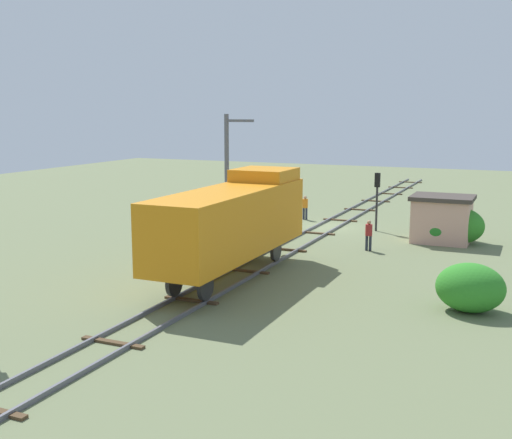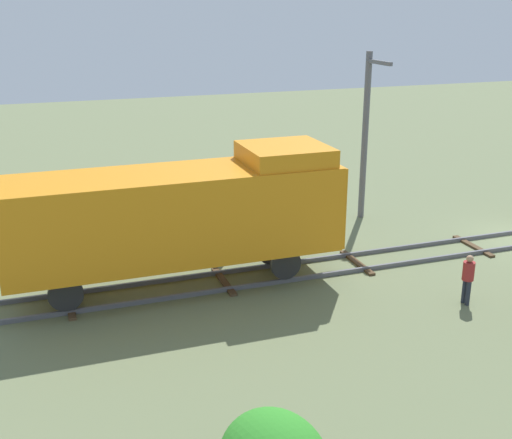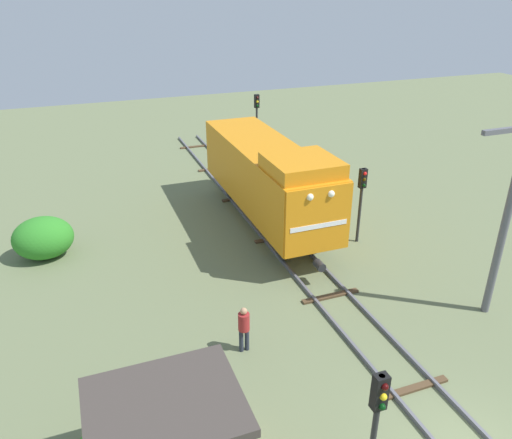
{
  "view_description": "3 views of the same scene",
  "coord_description": "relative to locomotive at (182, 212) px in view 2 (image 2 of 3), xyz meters",
  "views": [
    {
      "loc": [
        -12.52,
        40.12,
        7.63
      ],
      "look_at": [
        -0.95,
        14.03,
        2.75
      ],
      "focal_mm": 45.0,
      "sensor_mm": 36.0,
      "label": 1
    },
    {
      "loc": [
        -19.86,
        18.86,
        9.34
      ],
      "look_at": [
        -0.93,
        12.23,
        2.55
      ],
      "focal_mm": 45.0,
      "sensor_mm": 36.0,
      "label": 2
    },
    {
      "loc": [
        -8.48,
        -6.37,
        11.17
      ],
      "look_at": [
        -1.13,
        13.14,
        1.2
      ],
      "focal_mm": 35.0,
      "sensor_mm": 36.0,
      "label": 3
    }
  ],
  "objects": [
    {
      "name": "locomotive",
      "position": [
        0.0,
        0.0,
        0.0
      ],
      "size": [
        2.9,
        11.6,
        4.6
      ],
      "color": "orange",
      "rests_on": "railway_track"
    },
    {
      "name": "traffic_signal_mid",
      "position": [
        3.4,
        -2.97,
        -0.22
      ],
      "size": [
        0.32,
        0.34,
        3.65
      ],
      "color": "#262628",
      "rests_on": "ground"
    },
    {
      "name": "worker_by_signal",
      "position": [
        -4.2,
        -8.4,
        -1.78
      ],
      "size": [
        0.38,
        0.38,
        1.7
      ],
      "rotation": [
        0.0,
        0.0,
        5.05
      ],
      "color": "#262B38",
      "rests_on": "ground"
    },
    {
      "name": "catenary_mast",
      "position": [
        4.93,
        -9.48,
        1.17
      ],
      "size": [
        1.94,
        0.28,
        7.41
      ],
      "color": "#595960",
      "rests_on": "ground"
    }
  ]
}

